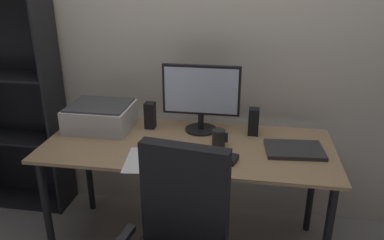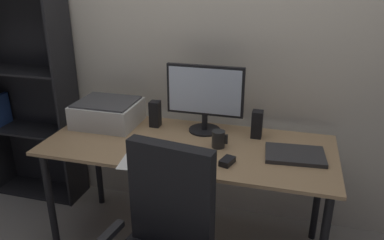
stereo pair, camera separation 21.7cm
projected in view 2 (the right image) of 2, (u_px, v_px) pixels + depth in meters
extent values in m
cube|color=beige|center=(210.00, 34.00, 2.51)|extent=(6.40, 0.10, 2.60)
cube|color=tan|center=(188.00, 145.00, 2.25)|extent=(1.70, 0.71, 0.02)
cylinder|color=black|center=(51.00, 205.00, 2.32)|extent=(0.04, 0.04, 0.72)
cylinder|color=black|center=(98.00, 161.00, 2.85)|extent=(0.04, 0.04, 0.72)
cylinder|color=black|center=(318.00, 192.00, 2.46)|extent=(0.04, 0.04, 0.72)
cylinder|color=black|center=(205.00, 130.00, 2.42)|extent=(0.20, 0.20, 0.01)
cylinder|color=black|center=(205.00, 122.00, 2.40)|extent=(0.04, 0.04, 0.10)
cube|color=black|center=(205.00, 90.00, 2.33)|extent=(0.48, 0.03, 0.31)
cube|color=silver|center=(204.00, 91.00, 2.31)|extent=(0.45, 0.01, 0.28)
cube|color=#B7BABC|center=(188.00, 159.00, 2.05)|extent=(0.30, 0.12, 0.02)
cube|color=black|center=(227.00, 161.00, 2.01)|extent=(0.08, 0.11, 0.03)
cylinder|color=black|center=(218.00, 139.00, 2.19)|extent=(0.08, 0.08, 0.10)
cube|color=black|center=(226.00, 139.00, 2.17)|extent=(0.02, 0.01, 0.06)
cube|color=#2D2D30|center=(295.00, 154.00, 2.10)|extent=(0.34, 0.26, 0.02)
cube|color=black|center=(155.00, 114.00, 2.47)|extent=(0.06, 0.07, 0.17)
cube|color=black|center=(257.00, 124.00, 2.30)|extent=(0.06, 0.07, 0.17)
cube|color=silver|center=(108.00, 113.00, 2.50)|extent=(0.40, 0.34, 0.15)
cube|color=#424244|center=(107.00, 102.00, 2.47)|extent=(0.37, 0.31, 0.01)
cube|color=white|center=(143.00, 158.00, 2.08)|extent=(0.24, 0.32, 0.00)
cube|color=black|center=(171.00, 197.00, 1.71)|extent=(0.41, 0.13, 0.52)
cube|color=#232326|center=(105.00, 239.00, 1.70)|extent=(0.08, 0.26, 0.03)
cube|color=black|center=(68.00, 105.00, 2.76)|extent=(0.02, 0.28, 1.56)
cube|color=black|center=(38.00, 96.00, 2.96)|extent=(0.72, 0.01, 1.56)
cube|color=black|center=(42.00, 190.00, 3.13)|extent=(0.68, 0.26, 0.02)
cube|color=black|center=(32.00, 130.00, 2.93)|extent=(0.68, 0.26, 0.02)
cube|color=black|center=(22.00, 71.00, 2.76)|extent=(0.68, 0.26, 0.02)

